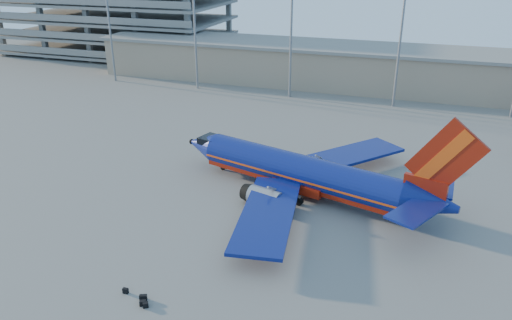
% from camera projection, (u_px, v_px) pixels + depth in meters
% --- Properties ---
extents(ground, '(220.00, 220.00, 0.00)m').
position_uv_depth(ground, '(226.00, 205.00, 57.44)').
color(ground, slate).
rests_on(ground, ground).
extents(terminal_building, '(122.00, 16.00, 8.50)m').
position_uv_depth(terminal_building, '(375.00, 68.00, 103.26)').
color(terminal_building, gray).
rests_on(terminal_building, ground).
extents(parking_garage, '(62.00, 32.00, 21.40)m').
position_uv_depth(parking_garage, '(115.00, 9.00, 135.63)').
color(parking_garage, slate).
rests_on(parking_garage, ground).
extents(light_mast_row, '(101.60, 1.60, 28.65)m').
position_uv_depth(light_mast_row, '(346.00, 7.00, 89.09)').
color(light_mast_row, gray).
rests_on(light_mast_row, ground).
extents(aircraft_main, '(36.43, 34.55, 12.63)m').
position_uv_depth(aircraft_main, '(306.00, 174.00, 58.86)').
color(aircraft_main, navy).
rests_on(aircraft_main, ground).
extents(luggage_pile, '(3.10, 1.46, 0.51)m').
position_uv_depth(luggage_pile, '(140.00, 299.00, 41.67)').
color(luggage_pile, black).
rests_on(luggage_pile, ground).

